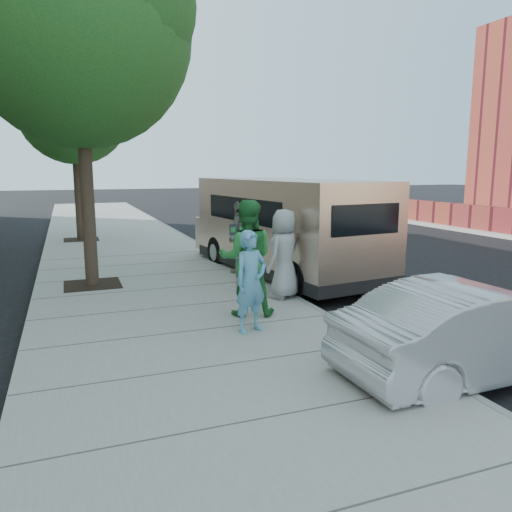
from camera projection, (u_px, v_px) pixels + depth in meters
name	position (u px, v px, depth m)	size (l,w,h in m)	color
ground	(225.00, 309.00, 9.62)	(120.00, 120.00, 0.00)	black
sidewalk	(173.00, 310.00, 9.26)	(5.00, 60.00, 0.15)	gray
curb_face	(292.00, 298.00, 10.12)	(0.12, 60.00, 0.16)	gray
tree_near	(80.00, 25.00, 10.09)	(4.62, 4.60, 7.53)	black
tree_far	(74.00, 104.00, 17.20)	(3.92, 3.80, 6.49)	black
parking_meter	(237.00, 244.00, 9.96)	(0.31, 0.14, 1.45)	gray
van	(283.00, 225.00, 12.40)	(2.93, 6.73, 2.42)	#CEAF93
sedan	(478.00, 330.00, 6.38)	(1.34, 3.84, 1.26)	#B3B4BA
person_officer	(251.00, 281.00, 7.72)	(0.58, 0.38, 1.60)	#599EBE
person_green_shirt	(247.00, 258.00, 8.59)	(0.98, 0.76, 2.01)	#2A8238
person_gray_shirt	(284.00, 254.00, 9.77)	(0.86, 0.56, 1.75)	#ACACAE
person_striped_polo	(241.00, 237.00, 12.18)	(1.03, 0.43, 1.76)	gray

